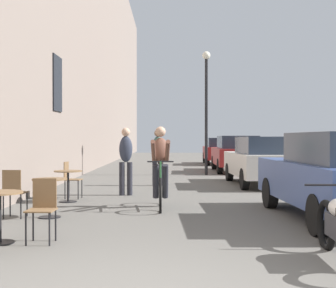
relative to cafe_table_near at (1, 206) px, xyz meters
The scene contains 14 objects.
building_facade_left 13.11m from the cafe_table_near, 96.56° to the left, with size 0.54×68.00×13.43m.
cafe_table_near is the anchor object (origin of this frame).
cafe_chair_near_toward_wall 0.58m from the cafe_table_near, ahead, with size 0.39×0.39×0.89m.
cafe_table_mid 2.15m from the cafe_table_near, 85.69° to the left, with size 0.64×0.64×0.72m.
cafe_chair_mid_toward_street 2.13m from the cafe_table_near, 102.88° to the left, with size 0.40×0.40×0.89m.
cafe_table_far 4.30m from the cafe_table_near, 89.34° to the left, with size 0.64×0.64×0.72m.
cafe_chair_far_toward_street 4.94m from the cafe_table_near, 90.30° to the left, with size 0.41×0.41×0.89m.
cyclist_on_bicycle 4.04m from the cafe_table_near, 57.20° to the left, with size 0.52×1.76×1.74m.
pedestrian_near 5.75m from the cafe_table_near, 77.30° to the left, with size 0.36×0.27×1.73m.
pedestrian_mid 8.33m from the cafe_table_near, 75.88° to the left, with size 0.37×0.28×1.73m.
street_lamp 13.14m from the cafe_table_near, 72.57° to the left, with size 0.32×0.32×4.90m.
parked_car_second 9.75m from the cafe_table_near, 57.20° to the left, with size 1.88×4.28×1.51m.
parked_car_third 15.07m from the cafe_table_near, 69.40° to the left, with size 1.91×4.42×1.56m.
parked_car_fourth 20.81m from the cafe_table_near, 75.33° to the left, with size 1.83×4.20×1.48m.
Camera 1 is at (0.21, -4.09, 1.46)m, focal length 51.02 mm.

